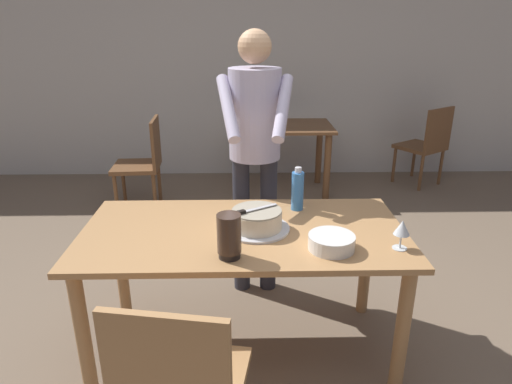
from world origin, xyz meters
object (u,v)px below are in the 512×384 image
(cake_on_platter, at_px, (257,220))
(cake_knife, at_px, (245,212))
(hurricane_lamp, at_px, (229,236))
(person_cutting_cake, at_px, (255,138))
(background_table, at_px, (284,140))
(background_chair_0, at_px, (426,143))
(background_chair_1, at_px, (144,160))
(water_bottle, at_px, (298,190))
(wine_glass_near, at_px, (402,229))
(main_dining_table, at_px, (244,249))
(plate_stack, at_px, (331,242))

(cake_on_platter, distance_m, cake_knife, 0.10)
(hurricane_lamp, xyz_separation_m, person_cutting_cake, (0.13, 0.92, 0.22))
(background_table, relative_size, background_chair_0, 1.11)
(cake_on_platter, distance_m, hurricane_lamp, 0.32)
(cake_knife, xyz_separation_m, background_chair_1, (-0.99, 2.16, -0.37))
(cake_on_platter, bearing_deg, background_table, 82.10)
(water_bottle, bearing_deg, wine_glass_near, -48.34)
(main_dining_table, distance_m, hurricane_lamp, 0.37)
(cake_on_platter, height_order, background_chair_1, background_chair_1)
(cake_on_platter, xyz_separation_m, plate_stack, (0.35, -0.22, -0.02))
(background_table, xyz_separation_m, background_chair_1, (-1.40, -0.43, -0.09))
(cake_knife, distance_m, plate_stack, 0.45)
(plate_stack, relative_size, background_chair_0, 0.24)
(wine_glass_near, bearing_deg, hurricane_lamp, -175.33)
(cake_on_platter, relative_size, plate_stack, 1.55)
(main_dining_table, relative_size, cake_knife, 6.85)
(cake_on_platter, relative_size, cake_knife, 1.40)
(cake_knife, xyz_separation_m, background_chair_0, (2.02, 2.76, -0.37))
(main_dining_table, height_order, background_chair_0, background_chair_0)
(main_dining_table, height_order, background_chair_1, background_chair_1)
(main_dining_table, xyz_separation_m, cake_on_platter, (0.07, 0.00, 0.16))
(hurricane_lamp, bearing_deg, background_table, 80.32)
(person_cutting_cake, relative_size, background_table, 1.72)
(person_cutting_cake, relative_size, background_chair_0, 1.91)
(cake_on_platter, height_order, plate_stack, cake_on_platter)
(main_dining_table, distance_m, wine_glass_near, 0.80)
(wine_glass_near, distance_m, person_cutting_cake, 1.10)
(cake_knife, relative_size, hurricane_lamp, 1.16)
(person_cutting_cake, distance_m, background_table, 2.02)
(plate_stack, xyz_separation_m, background_table, (0.01, 2.77, -0.21))
(water_bottle, bearing_deg, main_dining_table, -139.02)
(wine_glass_near, xyz_separation_m, background_table, (-0.32, 2.77, -0.28))
(plate_stack, bearing_deg, background_table, 89.84)
(wine_glass_near, xyz_separation_m, water_bottle, (-0.43, 0.49, 0.01))
(cake_knife, distance_m, hurricane_lamp, 0.26)
(hurricane_lamp, bearing_deg, main_dining_table, 77.94)
(wine_glass_near, bearing_deg, background_chair_1, 126.28)
(person_cutting_cake, height_order, background_chair_1, person_cutting_cake)
(background_table, bearing_deg, water_bottle, -92.94)
(cake_on_platter, bearing_deg, background_chair_1, 116.34)
(background_chair_0, bearing_deg, background_chair_1, -168.77)
(background_table, height_order, background_chair_0, background_chair_0)
(background_table, bearing_deg, background_chair_1, -162.98)
(cake_on_platter, xyz_separation_m, background_chair_0, (1.96, 2.72, -0.31))
(wine_glass_near, bearing_deg, cake_on_platter, 161.61)
(background_chair_1, bearing_deg, water_bottle, -55.27)
(hurricane_lamp, bearing_deg, cake_knife, 74.73)
(cake_knife, bearing_deg, water_bottle, 45.29)
(cake_knife, bearing_deg, background_chair_0, 53.77)
(cake_on_platter, distance_m, background_chair_0, 3.36)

